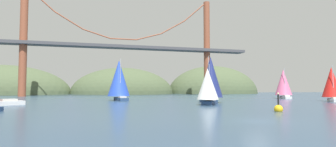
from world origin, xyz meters
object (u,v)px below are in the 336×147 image
Objects in this scene: sailboat_white_mainsail at (208,86)px; sailboat_red_spinnaker at (332,83)px; sailboat_blue_spinnaker at (119,79)px; channel_buoy at (278,109)px; sailboat_navy_sail at (210,78)px; sailboat_pink_spinnaker at (283,83)px.

sailboat_red_spinnaker is at bearing 9.57° from sailboat_white_mainsail.
channel_buoy is at bearing -69.18° from sailboat_blue_spinnaker.
sailboat_navy_sail is at bearing -44.23° from sailboat_blue_spinnaker.
sailboat_navy_sail is 9.75m from sailboat_white_mainsail.
sailboat_white_mainsail reaches higher than channel_buoy.
sailboat_blue_spinnaker is 1.41× the size of sailboat_white_mainsail.
sailboat_blue_spinnaker is (-17.37, 16.91, 0.23)m from sailboat_navy_sail.
sailboat_navy_sail is at bearing 85.67° from channel_buoy.
sailboat_blue_spinnaker is at bearing 157.15° from sailboat_red_spinnaker.
sailboat_red_spinnaker is 3.16× the size of channel_buoy.
channel_buoy is at bearing -145.78° from sailboat_red_spinnaker.
sailboat_pink_spinnaker is 1.10× the size of sailboat_red_spinnaker.
sailboat_blue_spinnaker reaches higher than sailboat_white_mainsail.
sailboat_navy_sail reaches higher than channel_buoy.
sailboat_red_spinnaker is 1.13× the size of sailboat_white_mainsail.
sailboat_navy_sail reaches higher than sailboat_white_mainsail.
channel_buoy is (-1.82, -24.00, -4.76)m from sailboat_navy_sail.
sailboat_blue_spinnaker is 50.73m from sailboat_red_spinnaker.
sailboat_pink_spinnaker is 53.29m from channel_buoy.
sailboat_pink_spinnaker is at bearing 0.08° from sailboat_blue_spinnaker.
sailboat_red_spinnaker reaches higher than channel_buoy.
sailboat_blue_spinnaker reaches higher than channel_buoy.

